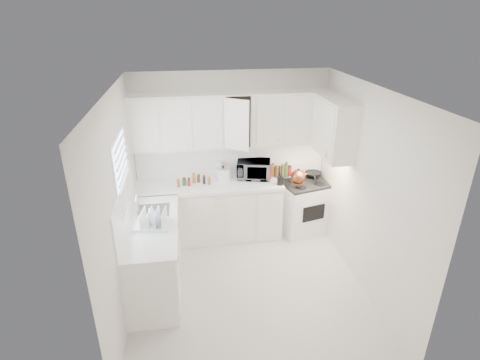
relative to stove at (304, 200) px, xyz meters
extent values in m
plane|color=beige|center=(-1.15, -1.29, -0.56)|extent=(3.20, 3.20, 0.00)
plane|color=white|center=(-1.15, -1.29, 2.04)|extent=(3.20, 3.20, 0.00)
plane|color=silver|center=(-1.15, 0.31, 0.74)|extent=(3.00, 0.00, 3.00)
plane|color=silver|center=(-1.15, -2.89, 0.74)|extent=(3.00, 0.00, 3.00)
plane|color=silver|center=(-2.65, -1.29, 0.74)|extent=(0.00, 3.20, 3.20)
plane|color=silver|center=(0.35, -1.29, 0.74)|extent=(0.00, 3.20, 3.20)
cube|color=white|center=(-1.54, 0.00, 0.37)|extent=(2.24, 0.64, 0.05)
cube|color=white|center=(-2.34, -1.09, 0.37)|extent=(0.64, 1.62, 0.05)
cube|color=white|center=(-1.15, 0.30, 0.67)|extent=(2.98, 0.02, 0.55)
cube|color=white|center=(-2.64, -1.09, 0.67)|extent=(0.02, 1.60, 0.55)
imported|color=gray|center=(-0.82, 0.13, 0.57)|extent=(0.57, 0.39, 0.35)
cylinder|color=white|center=(-1.36, 0.23, 0.53)|extent=(0.12, 0.12, 0.27)
cylinder|color=brown|center=(-2.00, 0.13, 0.46)|extent=(0.06, 0.06, 0.13)
cylinder|color=#246C27|center=(-1.92, 0.04, 0.46)|extent=(0.06, 0.06, 0.13)
cylinder|color=#AC1717|center=(-1.85, 0.13, 0.46)|extent=(0.06, 0.06, 0.13)
cylinder|color=#B97E2B|center=(-1.77, 0.04, 0.46)|extent=(0.06, 0.06, 0.13)
cylinder|color=#553B18|center=(-1.70, 0.13, 0.46)|extent=(0.06, 0.06, 0.13)
cylinder|color=black|center=(-1.62, 0.04, 0.46)|extent=(0.06, 0.06, 0.13)
cylinder|color=brown|center=(-1.55, 0.13, 0.46)|extent=(0.06, 0.06, 0.13)
cylinder|color=#AC1717|center=(-0.57, 0.17, 0.49)|extent=(0.06, 0.06, 0.19)
cylinder|color=#B97E2B|center=(-0.51, 0.11, 0.49)|extent=(0.06, 0.06, 0.19)
cylinder|color=#553B18|center=(-0.46, 0.17, 0.49)|extent=(0.06, 0.06, 0.19)
cylinder|color=black|center=(-0.40, 0.11, 0.49)|extent=(0.06, 0.06, 0.19)
cylinder|color=brown|center=(-0.35, 0.17, 0.49)|extent=(0.06, 0.06, 0.19)
cylinder|color=#246C27|center=(-0.29, 0.11, 0.49)|extent=(0.06, 0.06, 0.19)
cylinder|color=#AC1717|center=(-0.24, 0.17, 0.49)|extent=(0.06, 0.06, 0.19)
camera|label=1|loc=(-1.85, -5.31, 2.81)|focal=28.44mm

